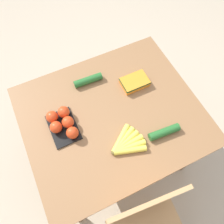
{
  "coord_description": "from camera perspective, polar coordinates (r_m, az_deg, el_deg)",
  "views": [
    {
      "loc": [
        0.24,
        0.51,
        1.88
      ],
      "look_at": [
        0.0,
        0.0,
        0.75
      ],
      "focal_mm": 35.0,
      "sensor_mm": 36.0,
      "label": 1
    }
  ],
  "objects": [
    {
      "name": "ground_plane",
      "position": [
        1.97,
        0.0,
        -9.84
      ],
      "size": [
        12.0,
        12.0,
        0.0
      ],
      "primitive_type": "plane",
      "color": "#B7A88E"
    },
    {
      "name": "dining_table",
      "position": [
        1.39,
        0.0,
        -2.58
      ],
      "size": [
        1.04,
        0.89,
        0.72
      ],
      "color": "olive",
      "rests_on": "ground_plane"
    },
    {
      "name": "banana_bunch",
      "position": [
        1.21,
        3.68,
        -8.32
      ],
      "size": [
        0.19,
        0.19,
        0.03
      ],
      "color": "brown",
      "rests_on": "dining_table"
    },
    {
      "name": "tomato_pack",
      "position": [
        1.26,
        -12.81,
        -2.81
      ],
      "size": [
        0.15,
        0.22,
        0.08
      ],
      "color": "black",
      "rests_on": "dining_table"
    },
    {
      "name": "carrot_bag",
      "position": [
        1.39,
        5.96,
        7.86
      ],
      "size": [
        0.17,
        0.11,
        0.04
      ],
      "color": "orange",
      "rests_on": "dining_table"
    },
    {
      "name": "cucumber_near",
      "position": [
        1.26,
        13.46,
        -5.13
      ],
      "size": [
        0.18,
        0.06,
        0.05
      ],
      "color": "#236028",
      "rests_on": "dining_table"
    },
    {
      "name": "cucumber_far",
      "position": [
        1.4,
        -6.26,
        8.26
      ],
      "size": [
        0.18,
        0.05,
        0.05
      ],
      "color": "#236028",
      "rests_on": "dining_table"
    }
  ]
}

